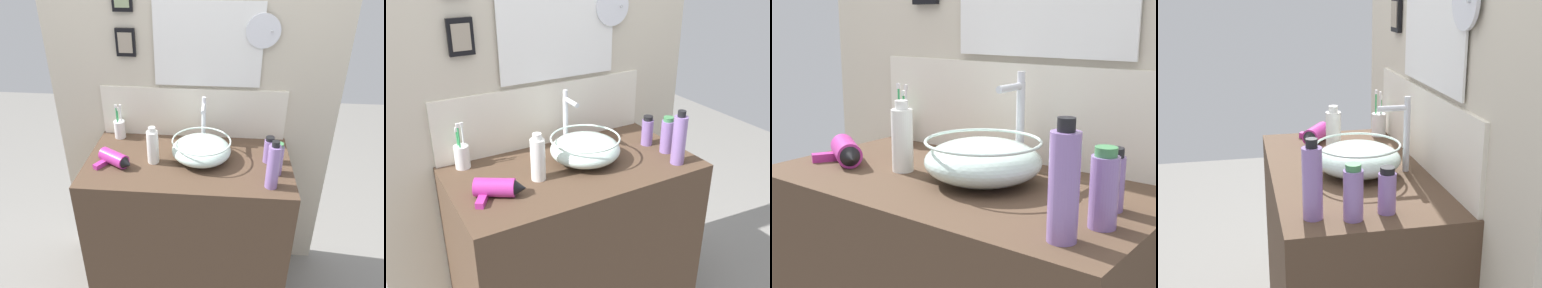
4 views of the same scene
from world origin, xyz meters
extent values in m
cube|color=#4C3828|center=(0.00, 0.00, 0.45)|extent=(1.05, 0.57, 0.90)
cube|color=beige|center=(0.00, 0.32, 1.22)|extent=(1.59, 0.06, 2.44)
cube|color=silver|center=(0.00, 0.28, 1.05)|extent=(1.03, 0.02, 0.29)
cube|color=white|center=(0.08, 0.28, 1.43)|extent=(0.50, 0.01, 0.37)
cube|color=white|center=(0.08, 0.27, 1.43)|extent=(0.56, 0.01, 0.43)
cylinder|color=silver|center=(0.35, 0.27, 1.51)|extent=(0.17, 0.01, 0.17)
cylinder|color=silver|center=(0.39, 0.28, 1.51)|extent=(0.01, 0.06, 0.01)
cube|color=black|center=(-0.35, 0.27, 1.43)|extent=(0.10, 0.02, 0.14)
cube|color=gray|center=(-0.35, 0.26, 1.43)|extent=(0.07, 0.01, 0.10)
ellipsoid|color=silver|center=(0.07, 0.02, 0.96)|extent=(0.30, 0.30, 0.11)
torus|color=silver|center=(0.07, 0.02, 1.01)|extent=(0.30, 0.30, 0.01)
torus|color=#B2B7BC|center=(0.07, 0.02, 0.91)|extent=(0.11, 0.11, 0.01)
cylinder|color=silver|center=(0.07, 0.20, 1.03)|extent=(0.02, 0.02, 0.24)
cylinder|color=silver|center=(0.07, 0.14, 1.14)|extent=(0.02, 0.11, 0.02)
cylinder|color=silver|center=(0.07, 0.20, 1.16)|extent=(0.02, 0.02, 0.03)
cylinder|color=#B22D8C|center=(-0.37, -0.06, 0.94)|extent=(0.17, 0.14, 0.07)
cone|color=black|center=(-0.29, -0.11, 0.94)|extent=(0.07, 0.08, 0.06)
cube|color=#B22D8C|center=(-0.43, -0.09, 0.92)|extent=(0.07, 0.09, 0.02)
cylinder|color=white|center=(-0.41, 0.22, 0.95)|extent=(0.06, 0.06, 0.10)
cylinder|color=white|center=(-0.40, 0.22, 1.00)|extent=(0.01, 0.01, 0.18)
cube|color=white|center=(-0.40, 0.22, 1.10)|extent=(0.01, 0.01, 0.02)
cylinder|color=green|center=(-0.42, 0.23, 0.99)|extent=(0.01, 0.01, 0.16)
cube|color=white|center=(-0.42, 0.23, 1.07)|extent=(0.01, 0.01, 0.02)
cylinder|color=green|center=(-0.42, 0.21, 1.00)|extent=(0.01, 0.01, 0.18)
cube|color=white|center=(-0.42, 0.21, 1.10)|extent=(0.01, 0.01, 0.02)
cylinder|color=#8C6BB2|center=(0.40, -0.19, 1.01)|extent=(0.06, 0.06, 0.21)
cylinder|color=black|center=(0.40, -0.19, 1.13)|extent=(0.03, 0.03, 0.03)
cylinder|color=white|center=(-0.18, -0.03, 0.99)|extent=(0.06, 0.06, 0.17)
cylinder|color=silver|center=(-0.18, -0.03, 1.09)|extent=(0.04, 0.04, 0.02)
cylinder|color=#8C6BB2|center=(0.41, 0.03, 0.96)|extent=(0.05, 0.05, 0.12)
cylinder|color=black|center=(0.41, 0.03, 1.04)|extent=(0.04, 0.04, 0.02)
cylinder|color=#8C6BB2|center=(0.43, -0.08, 0.98)|extent=(0.06, 0.06, 0.15)
cylinder|color=#3F7F4C|center=(0.43, -0.08, 1.06)|extent=(0.05, 0.05, 0.02)
camera|label=1|loc=(0.16, -1.63, 1.93)|focal=35.00mm
camera|label=2|loc=(-0.78, -1.41, 1.74)|focal=40.00mm
camera|label=3|loc=(0.84, -1.05, 1.31)|focal=50.00mm
camera|label=4|loc=(1.81, -0.38, 1.55)|focal=50.00mm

